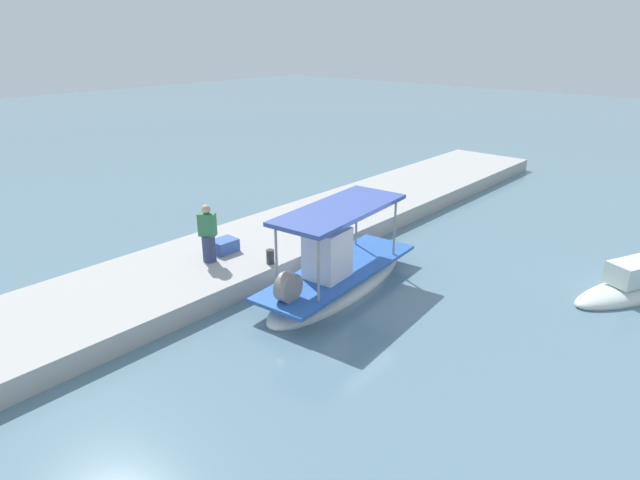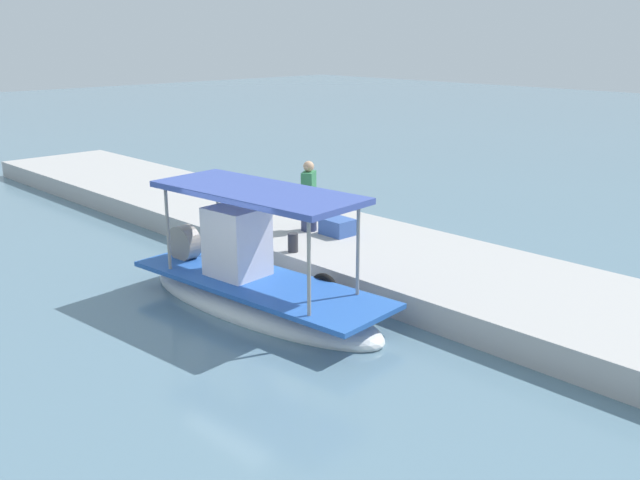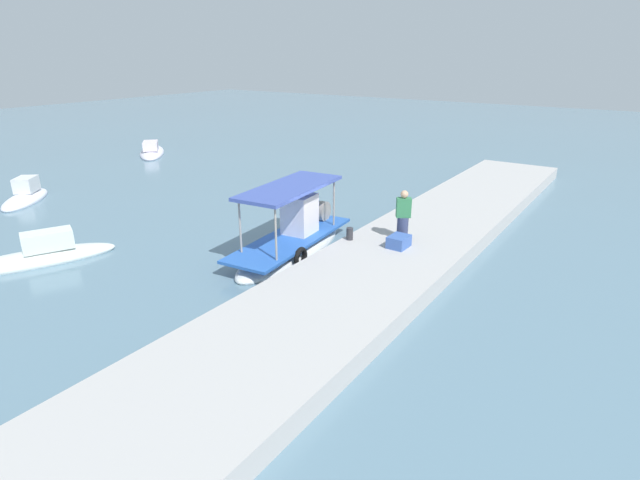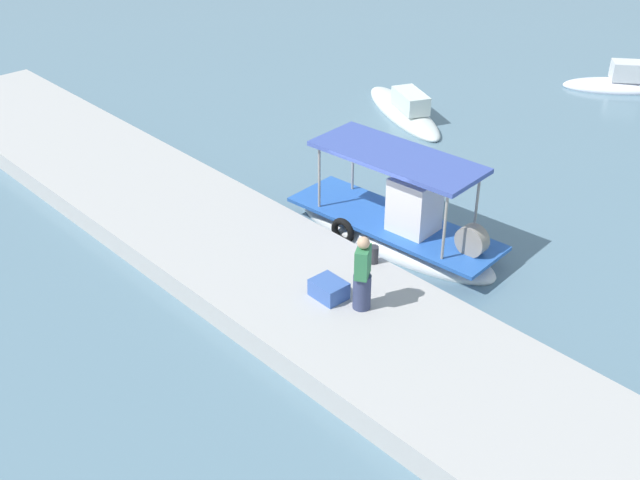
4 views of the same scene
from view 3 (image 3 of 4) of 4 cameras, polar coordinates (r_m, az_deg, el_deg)
The scene contains 10 objects.
ground_plane at distance 18.41m, azimuth -3.83°, elevation -1.53°, with size 120.00×120.00×0.00m, color slate.
dock_quay at distance 16.42m, azimuth 6.63°, elevation -3.34°, with size 36.00×4.19×0.59m, color #AFACAA.
main_fishing_boat at distance 18.37m, azimuth -3.10°, elevation -0.07°, with size 6.38×2.41×2.87m.
fisherman_near_bollard at distance 18.04m, azimuth 9.38°, elevation 2.53°, with size 0.55×0.58×1.80m.
mooring_bollard at distance 17.98m, azimuth 3.38°, elevation 0.71°, with size 0.24×0.24×0.44m, color #2D2D33.
cargo_crate at distance 17.47m, azimuth 8.90°, elevation -0.17°, with size 0.77×0.61×0.41m, color #3B5DAB.
marker_buoy at distance 27.56m, azimuth -3.31°, elevation 6.23°, with size 0.46×0.46×0.46m.
moored_boat_near at distance 20.15m, azimuth -29.46°, elevation -1.74°, with size 5.46×3.46×1.30m.
moored_boat_mid at distance 38.47m, azimuth -18.48°, elevation 9.44°, with size 4.81×5.10×1.22m.
moored_boat_far at distance 28.74m, azimuth -30.35°, elevation 4.20°, with size 3.88×3.50×1.36m.
Camera 3 is at (-13.40, -10.55, 6.93)m, focal length 28.29 mm.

